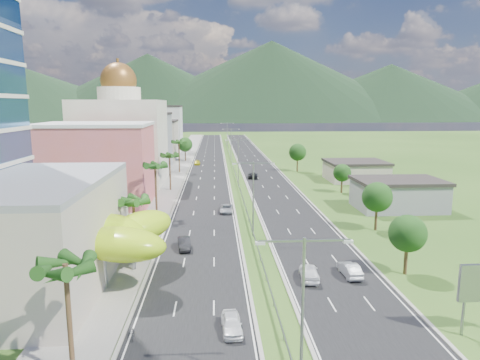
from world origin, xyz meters
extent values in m
plane|color=#2D5119|center=(0.00, 0.00, 0.00)|extent=(500.00, 500.00, 0.00)
cube|color=black|center=(-7.50, 90.00, 0.02)|extent=(11.00, 260.00, 0.04)
cube|color=black|center=(7.50, 90.00, 0.02)|extent=(11.00, 260.00, 0.04)
cube|color=gray|center=(-17.00, 90.00, 0.06)|extent=(7.00, 260.00, 0.12)
cube|color=gray|center=(0.00, 72.00, 0.62)|extent=(0.08, 216.00, 0.28)
cube|color=gray|center=(0.00, 174.00, 0.35)|extent=(0.10, 0.12, 0.70)
cylinder|color=gray|center=(0.00, -25.00, 5.50)|extent=(0.20, 0.20, 11.00)
cube|color=gray|center=(-1.44, -25.00, 10.80)|extent=(2.88, 0.12, 0.12)
cube|color=gray|center=(1.44, -25.00, 10.80)|extent=(2.88, 0.12, 0.12)
cube|color=silver|center=(-2.72, -25.00, 10.70)|extent=(0.60, 0.25, 0.18)
cube|color=silver|center=(2.72, -25.00, 10.70)|extent=(0.60, 0.25, 0.18)
cylinder|color=gray|center=(0.00, 10.00, 5.50)|extent=(0.20, 0.20, 11.00)
cube|color=gray|center=(-1.44, 10.00, 10.80)|extent=(2.88, 0.12, 0.12)
cube|color=gray|center=(1.44, 10.00, 10.80)|extent=(2.88, 0.12, 0.12)
cube|color=silver|center=(-2.72, 10.00, 10.70)|extent=(0.60, 0.25, 0.18)
cube|color=silver|center=(2.72, 10.00, 10.70)|extent=(0.60, 0.25, 0.18)
cylinder|color=gray|center=(0.00, 50.00, 5.50)|extent=(0.20, 0.20, 11.00)
cube|color=gray|center=(-1.44, 50.00, 10.80)|extent=(2.88, 0.12, 0.12)
cube|color=gray|center=(1.44, 50.00, 10.80)|extent=(2.88, 0.12, 0.12)
cube|color=silver|center=(-2.72, 50.00, 10.70)|extent=(0.60, 0.25, 0.18)
cube|color=silver|center=(2.72, 50.00, 10.70)|extent=(0.60, 0.25, 0.18)
cylinder|color=gray|center=(0.00, 95.00, 5.50)|extent=(0.20, 0.20, 11.00)
cube|color=gray|center=(-1.44, 95.00, 10.80)|extent=(2.88, 0.12, 0.12)
cube|color=gray|center=(1.44, 95.00, 10.80)|extent=(2.88, 0.12, 0.12)
cube|color=silver|center=(-2.72, 95.00, 10.70)|extent=(0.60, 0.25, 0.18)
cube|color=silver|center=(2.72, 95.00, 10.70)|extent=(0.60, 0.25, 0.18)
cylinder|color=gray|center=(0.00, 140.00, 5.50)|extent=(0.20, 0.20, 11.00)
cube|color=gray|center=(-1.44, 140.00, 10.80)|extent=(2.88, 0.12, 0.12)
cube|color=gray|center=(1.44, 140.00, 10.80)|extent=(2.88, 0.12, 0.12)
cube|color=silver|center=(-2.72, 140.00, 10.70)|extent=(0.60, 0.25, 0.18)
cube|color=silver|center=(2.72, 140.00, 10.70)|extent=(0.60, 0.25, 0.18)
cylinder|color=gray|center=(-24.00, -2.00, 2.00)|extent=(0.50, 0.50, 4.00)
cylinder|color=gray|center=(-17.00, -7.00, 2.00)|extent=(0.50, 0.50, 4.00)
cylinder|color=gray|center=(-21.00, -10.00, 2.00)|extent=(0.50, 0.50, 4.00)
cylinder|color=gray|center=(-15.00, -2.00, 2.00)|extent=(0.50, 0.50, 4.00)
cube|color=#D35F56|center=(-28.00, 32.00, 7.50)|extent=(20.00, 15.00, 15.00)
cube|color=beige|center=(-28.00, 55.00, 10.00)|extent=(20.00, 20.00, 20.00)
cylinder|color=beige|center=(-28.00, 55.00, 21.50)|extent=(10.00, 10.00, 3.00)
sphere|color=brown|center=(-28.00, 55.00, 24.50)|extent=(8.40, 8.40, 8.40)
cube|color=gray|center=(-27.00, 80.00, 8.00)|extent=(16.00, 15.00, 16.00)
cube|color=#BDAE9C|center=(-27.00, 102.00, 6.50)|extent=(16.00, 15.00, 13.00)
cube|color=silver|center=(-27.00, 125.00, 9.00)|extent=(16.00, 15.00, 18.00)
cylinder|color=gray|center=(15.00, -18.00, 1.60)|extent=(0.24, 0.24, 3.20)
cube|color=gray|center=(28.00, 25.00, 2.50)|extent=(15.00, 10.00, 5.00)
cube|color=#BDAE9C|center=(30.00, 55.00, 2.20)|extent=(14.00, 12.00, 4.40)
cylinder|color=#47301C|center=(-15.50, -22.00, 4.25)|extent=(0.36, 0.36, 8.50)
cylinder|color=#47301C|center=(-15.50, 2.00, 3.75)|extent=(0.36, 0.36, 7.50)
cylinder|color=#47301C|center=(-15.50, 22.00, 4.50)|extent=(0.36, 0.36, 9.00)
cylinder|color=#47301C|center=(-15.50, 45.00, 4.00)|extent=(0.36, 0.36, 8.00)
cylinder|color=#47301C|center=(-15.50, 70.00, 4.40)|extent=(0.36, 0.36, 8.80)
cylinder|color=#47301C|center=(-15.50, 95.00, 2.45)|extent=(0.40, 0.40, 4.90)
sphere|color=#1E4916|center=(-15.50, 95.00, 5.60)|extent=(4.90, 4.90, 4.90)
cylinder|color=#47301C|center=(16.00, -5.00, 2.10)|extent=(0.40, 0.40, 4.20)
sphere|color=#1E4916|center=(16.00, -5.00, 4.80)|extent=(4.20, 4.20, 4.20)
cylinder|color=#47301C|center=(19.00, 12.00, 2.27)|extent=(0.40, 0.40, 4.55)
sphere|color=#1E4916|center=(19.00, 12.00, 5.20)|extent=(4.55, 4.55, 4.55)
cylinder|color=#47301C|center=(22.00, 40.00, 1.92)|extent=(0.40, 0.40, 3.85)
sphere|color=#1E4916|center=(22.00, 40.00, 4.40)|extent=(3.85, 3.85, 3.85)
cylinder|color=#47301C|center=(18.00, 70.00, 2.45)|extent=(0.40, 0.40, 4.90)
sphere|color=#1E4916|center=(18.00, 70.00, 5.60)|extent=(4.90, 4.90, 4.90)
imported|color=white|center=(-4.15, -16.34, 0.75)|extent=(1.88, 4.22, 1.41)
imported|color=black|center=(-9.65, 5.04, 0.78)|extent=(2.13, 4.65, 1.48)
imported|color=#94969B|center=(-3.55, 24.24, 0.70)|extent=(2.42, 4.88, 1.33)
imported|color=gold|center=(-11.11, 85.72, 0.66)|extent=(1.75, 4.30, 1.25)
imported|color=white|center=(4.79, -5.86, 0.86)|extent=(2.42, 4.98, 1.64)
imported|color=#ABACB3|center=(9.54, -5.20, 0.79)|extent=(1.77, 4.62, 1.50)
imported|color=black|center=(4.35, 59.60, 0.77)|extent=(2.85, 5.43, 1.46)
imported|color=black|center=(-12.30, -16.94, 0.58)|extent=(0.79, 1.76, 1.08)
camera|label=1|loc=(-5.39, -49.77, 19.02)|focal=32.00mm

